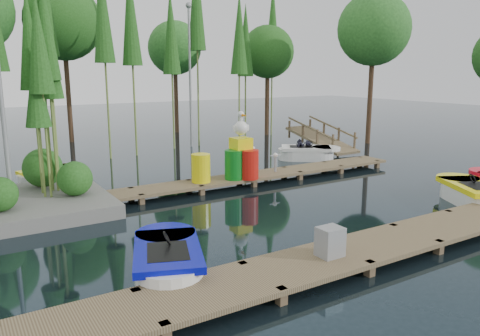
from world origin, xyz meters
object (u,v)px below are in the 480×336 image
boat_yellow_far (50,176)px  drum_cluster (243,158)px  boat_blue (168,261)px  yellow_barrel (201,168)px  utility_cabinet (330,242)px

boat_yellow_far → drum_cluster: bearing=-32.9°
boat_yellow_far → drum_cluster: drum_cluster is taller
boat_blue → boat_yellow_far: bearing=113.8°
drum_cluster → yellow_barrel: bearing=174.0°
boat_blue → utility_cabinet: utility_cabinet is taller
utility_cabinet → yellow_barrel: (0.70, 7.00, 0.17)m
boat_blue → utility_cabinet: (2.85, -1.51, 0.33)m
yellow_barrel → drum_cluster: bearing=-6.0°
yellow_barrel → boat_yellow_far: bearing=136.9°
utility_cabinet → drum_cluster: 7.20m
yellow_barrel → boat_blue: bearing=-122.9°
yellow_barrel → drum_cluster: 1.55m
boat_yellow_far → utility_cabinet: 11.33m
boat_blue → utility_cabinet: size_ratio=5.15×
boat_blue → utility_cabinet: bearing=-7.3°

